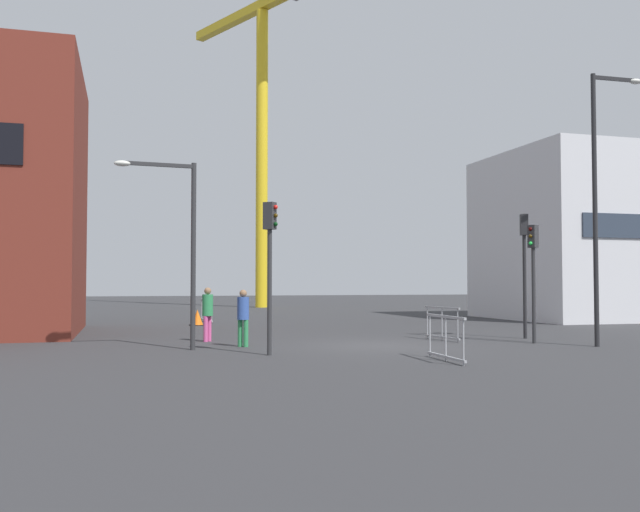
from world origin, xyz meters
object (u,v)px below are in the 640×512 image
object	(u,v)px
streetlamp_tall	(600,187)
traffic_light_corner	(533,263)
pedestrian_walking	(243,314)
pedestrian_waiting	(208,310)
traffic_light_crosswalk	(270,252)
traffic_cone_striped	(197,318)
traffic_light_far	(524,255)
streetlamp_short	(180,232)
construction_crane	(261,108)

from	to	relation	value
streetlamp_tall	traffic_light_corner	bearing A→B (deg)	132.65
pedestrian_walking	pedestrian_waiting	world-z (taller)	pedestrian_waiting
traffic_light_crosswalk	pedestrian_waiting	bearing A→B (deg)	103.15
pedestrian_waiting	traffic_cone_striped	world-z (taller)	pedestrian_waiting
streetlamp_tall	traffic_light_far	distance (m)	3.70
streetlamp_short	traffic_light_crosswalk	size ratio (longest dim) A/B	1.32
construction_crane	traffic_cone_striped	distance (m)	26.70
traffic_light_far	pedestrian_waiting	bearing A→B (deg)	170.74
traffic_light_far	traffic_cone_striped	distance (m)	14.27
streetlamp_tall	construction_crane	bearing A→B (deg)	95.98
pedestrian_waiting	traffic_cone_striped	distance (m)	8.44
traffic_light_far	pedestrian_walking	bearing A→B (deg)	-177.67
traffic_light_corner	construction_crane	bearing A→B (deg)	93.94
traffic_light_crosswalk	traffic_light_corner	distance (m)	8.58
traffic_light_crosswalk	traffic_cone_striped	xyz separation A→B (m)	(-0.54, 12.96, -2.32)
traffic_light_crosswalk	pedestrian_waiting	size ratio (longest dim) A/B	2.30
traffic_light_corner	pedestrian_waiting	xyz separation A→B (m)	(-9.56, 3.36, -1.47)
streetlamp_tall	traffic_light_crosswalk	world-z (taller)	streetlamp_tall
traffic_light_crosswalk	pedestrian_walking	size ratio (longest dim) A/B	2.38
traffic_light_far	traffic_light_crosswalk	xyz separation A→B (m)	(-9.25, -2.88, -0.13)
traffic_cone_striped	pedestrian_walking	bearing A→B (deg)	-88.53
pedestrian_walking	traffic_light_far	bearing A→B (deg)	2.33
construction_crane	traffic_light_crosswalk	bearing A→B (deg)	-100.37
traffic_light_far	pedestrian_walking	distance (m)	9.70
pedestrian_waiting	traffic_light_far	bearing A→B (deg)	-9.26
streetlamp_tall	pedestrian_walking	size ratio (longest dim) A/B	4.85
streetlamp_short	construction_crane	bearing A→B (deg)	75.41
traffic_light_corner	pedestrian_waiting	distance (m)	10.24
streetlamp_tall	streetlamp_short	distance (m)	12.24
construction_crane	streetlamp_tall	world-z (taller)	construction_crane
traffic_cone_striped	traffic_light_corner	bearing A→B (deg)	-52.46
construction_crane	traffic_light_crosswalk	distance (m)	36.84
streetlamp_short	pedestrian_waiting	world-z (taller)	streetlamp_short
pedestrian_walking	streetlamp_tall	bearing A→B (deg)	-15.18
streetlamp_short	pedestrian_walking	bearing A→B (deg)	16.57
streetlamp_tall	pedestrian_walking	distance (m)	11.11
streetlamp_short	traffic_light_corner	distance (m)	10.68
pedestrian_walking	traffic_cone_striped	distance (m)	10.49
construction_crane	streetlamp_tall	distance (m)	36.09
construction_crane	traffic_light_corner	bearing A→B (deg)	-86.06
traffic_light_far	traffic_cone_striped	world-z (taller)	traffic_light_far
construction_crane	streetlamp_tall	bearing A→B (deg)	-84.02
construction_crane	traffic_light_far	distance (m)	33.71
streetlamp_tall	traffic_cone_striped	distance (m)	17.35
traffic_light_crosswalk	traffic_cone_striped	distance (m)	13.18
pedestrian_walking	traffic_cone_striped	world-z (taller)	pedestrian_walking
streetlamp_tall	traffic_cone_striped	world-z (taller)	streetlamp_tall
streetlamp_tall	pedestrian_walking	world-z (taller)	streetlamp_tall
streetlamp_short	traffic_cone_striped	distance (m)	11.51
construction_crane	traffic_light_crosswalk	size ratio (longest dim) A/B	6.02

